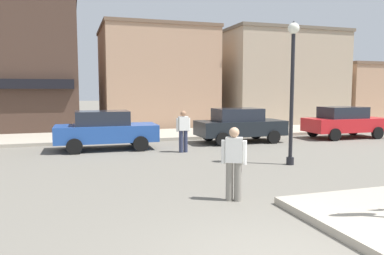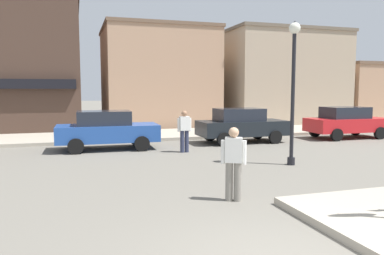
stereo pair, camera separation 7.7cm
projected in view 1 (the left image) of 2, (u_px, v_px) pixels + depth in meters
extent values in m
cube|color=#A89E8C|center=(130.00, 136.00, 19.03)|extent=(80.00, 4.00, 0.15)
cylinder|color=black|center=(292.00, 99.00, 11.85)|extent=(0.12, 0.12, 4.20)
cylinder|color=black|center=(290.00, 161.00, 12.05)|extent=(0.24, 0.24, 0.24)
sphere|color=white|center=(294.00, 28.00, 11.63)|extent=(0.36, 0.36, 0.36)
cone|color=black|center=(294.00, 24.00, 11.62)|extent=(0.32, 0.32, 0.18)
cube|color=#234C9E|center=(107.00, 133.00, 15.06)|extent=(4.03, 1.78, 0.66)
cube|color=#1E232D|center=(102.00, 118.00, 14.95)|extent=(2.11, 1.44, 0.56)
cylinder|color=black|center=(135.00, 138.00, 16.26)|extent=(0.60, 0.19, 0.60)
cylinder|color=black|center=(141.00, 144.00, 14.64)|extent=(0.60, 0.19, 0.60)
cylinder|color=black|center=(75.00, 141.00, 15.55)|extent=(0.60, 0.19, 0.60)
cylinder|color=black|center=(74.00, 146.00, 13.93)|extent=(0.60, 0.19, 0.60)
cube|color=black|center=(240.00, 128.00, 17.11)|extent=(4.01, 1.72, 0.66)
cube|color=#1E232D|center=(238.00, 115.00, 17.00)|extent=(2.09, 1.41, 0.56)
cylinder|color=black|center=(256.00, 133.00, 18.33)|extent=(0.60, 0.18, 0.60)
cylinder|color=black|center=(274.00, 137.00, 16.72)|extent=(0.60, 0.18, 0.60)
cylinder|color=black|center=(208.00, 135.00, 17.56)|extent=(0.60, 0.18, 0.60)
cylinder|color=black|center=(222.00, 139.00, 15.96)|extent=(0.60, 0.18, 0.60)
cube|color=red|center=(345.00, 125.00, 18.68)|extent=(4.02, 1.75, 0.66)
cube|color=#1E232D|center=(343.00, 112.00, 18.57)|extent=(2.10, 1.42, 0.56)
cylinder|color=black|center=(353.00, 129.00, 19.89)|extent=(0.60, 0.19, 0.60)
cylinder|color=black|center=(378.00, 133.00, 18.27)|extent=(0.60, 0.19, 0.60)
cylinder|color=black|center=(313.00, 131.00, 19.16)|extent=(0.60, 0.19, 0.60)
cylinder|color=black|center=(335.00, 135.00, 17.55)|extent=(0.60, 0.19, 0.60)
cylinder|color=#2D334C|center=(181.00, 141.00, 14.36)|extent=(0.16, 0.16, 0.85)
cylinder|color=#2D334C|center=(186.00, 141.00, 14.41)|extent=(0.16, 0.16, 0.85)
cube|color=white|center=(183.00, 123.00, 14.32)|extent=(0.36, 0.22, 0.54)
sphere|color=#9E7051|center=(183.00, 114.00, 14.28)|extent=(0.22, 0.22, 0.22)
cylinder|color=white|center=(177.00, 125.00, 14.26)|extent=(0.09, 0.09, 0.52)
cylinder|color=white|center=(189.00, 125.00, 14.39)|extent=(0.09, 0.09, 0.52)
cylinder|color=gray|center=(229.00, 181.00, 8.13)|extent=(0.16, 0.16, 0.85)
cylinder|color=gray|center=(238.00, 182.00, 8.10)|extent=(0.16, 0.16, 0.85)
cube|color=white|center=(234.00, 150.00, 8.04)|extent=(0.42, 0.36, 0.54)
sphere|color=tan|center=(234.00, 132.00, 8.00)|extent=(0.22, 0.22, 0.22)
cylinder|color=white|center=(223.00, 152.00, 8.08)|extent=(0.12, 0.12, 0.52)
cylinder|color=white|center=(245.00, 152.00, 8.01)|extent=(0.12, 0.12, 0.52)
cube|color=tan|center=(155.00, 79.00, 24.81)|extent=(6.92, 6.39, 6.18)
cube|color=brown|center=(155.00, 30.00, 24.48)|extent=(7.05, 6.52, 0.20)
cube|color=tan|center=(269.00, 80.00, 27.52)|extent=(8.05, 7.87, 6.23)
cube|color=#685B4C|center=(270.00, 35.00, 27.20)|extent=(8.21, 8.02, 0.20)
cube|color=tan|center=(361.00, 94.00, 29.77)|extent=(7.00, 6.92, 4.15)
cube|color=brown|center=(362.00, 66.00, 29.55)|extent=(7.14, 7.06, 0.20)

